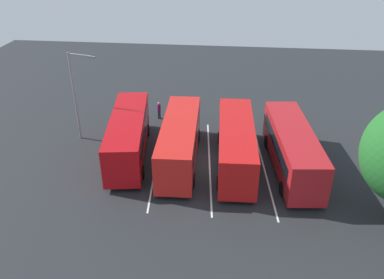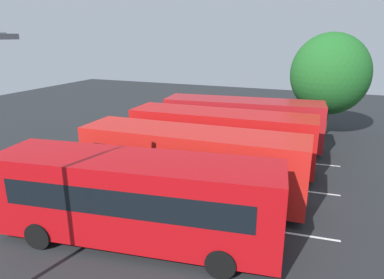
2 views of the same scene
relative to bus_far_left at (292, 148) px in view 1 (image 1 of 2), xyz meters
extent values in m
plane|color=#232628|center=(0.19, 5.84, -1.74)|extent=(64.44, 64.44, 0.00)
cube|color=#AD191E|center=(-0.03, 0.00, 0.01)|extent=(10.13, 3.46, 2.82)
cube|color=black|center=(4.87, 0.50, 0.77)|extent=(0.34, 2.16, 1.19)
cube|color=black|center=(-0.15, 1.19, 0.35)|extent=(8.30, 0.93, 0.90)
cube|color=black|center=(0.09, -1.20, 0.35)|extent=(8.30, 0.93, 0.90)
cube|color=black|center=(4.89, 0.50, 1.24)|extent=(0.30, 1.97, 0.32)
cube|color=black|center=(4.90, 0.50, -1.18)|extent=(0.33, 2.26, 0.36)
cylinder|color=black|center=(3.01, 1.48, -1.26)|extent=(0.99, 0.38, 0.96)
cylinder|color=black|center=(3.25, -0.84, -1.26)|extent=(0.99, 0.38, 0.96)
cylinder|color=black|center=(-3.31, 0.84, -1.26)|extent=(0.99, 0.38, 0.96)
cylinder|color=black|center=(-3.07, -1.49, -1.26)|extent=(0.99, 0.38, 0.96)
cube|color=red|center=(0.13, 3.96, 0.01)|extent=(10.01, 2.83, 2.82)
cube|color=#19232D|center=(5.05, 4.15, 0.77)|extent=(0.20, 2.17, 1.19)
cube|color=#19232D|center=(0.09, 5.16, 0.35)|extent=(8.34, 0.40, 0.90)
cube|color=#19232D|center=(0.18, 2.76, 0.35)|extent=(8.34, 0.40, 0.90)
cube|color=black|center=(5.07, 4.15, 1.24)|extent=(0.17, 1.97, 0.32)
cube|color=black|center=(5.08, 4.15, -1.18)|extent=(0.19, 2.26, 0.36)
cylinder|color=black|center=(3.27, 5.25, -1.26)|extent=(0.97, 0.32, 0.96)
cylinder|color=black|center=(3.35, 2.91, -1.26)|extent=(0.97, 0.32, 0.96)
cylinder|color=black|center=(-3.08, 5.01, -1.26)|extent=(0.97, 0.32, 0.96)
cylinder|color=black|center=(-3.00, 2.67, -1.26)|extent=(0.97, 0.32, 0.96)
cube|color=red|center=(0.20, 8.06, 0.01)|extent=(10.02, 2.84, 2.82)
cube|color=black|center=(5.12, 8.25, 0.77)|extent=(0.20, 2.17, 1.19)
cube|color=black|center=(0.15, 9.26, 0.35)|extent=(8.34, 0.40, 0.90)
cube|color=black|center=(0.24, 6.86, 0.35)|extent=(8.34, 0.40, 0.90)
cube|color=black|center=(5.14, 8.25, 1.24)|extent=(0.18, 1.97, 0.32)
cube|color=black|center=(5.15, 8.25, -1.18)|extent=(0.19, 2.26, 0.36)
cylinder|color=black|center=(3.33, 9.35, -1.26)|extent=(0.97, 0.32, 0.96)
cylinder|color=black|center=(3.42, 7.02, -1.26)|extent=(0.97, 0.32, 0.96)
cylinder|color=black|center=(-3.02, 9.11, -1.26)|extent=(0.97, 0.32, 0.96)
cylinder|color=black|center=(-2.93, 6.77, -1.26)|extent=(0.97, 0.32, 0.96)
cube|color=#B70C11|center=(0.65, 12.02, 0.01)|extent=(10.18, 3.88, 2.82)
cube|color=black|center=(5.52, 12.74, 0.77)|extent=(0.43, 2.16, 1.19)
cube|color=black|center=(0.47, 13.20, 0.35)|extent=(8.26, 1.30, 0.90)
cube|color=black|center=(0.82, 10.83, 0.35)|extent=(8.26, 1.30, 0.90)
cube|color=black|center=(5.54, 12.74, 1.24)|extent=(0.39, 1.96, 0.32)
cube|color=black|center=(5.55, 12.74, -1.18)|extent=(0.43, 2.25, 0.36)
cylinder|color=black|center=(3.62, 13.64, -1.26)|extent=(0.99, 0.42, 0.96)
cylinder|color=black|center=(3.96, 11.33, -1.26)|extent=(0.99, 0.42, 0.96)
cylinder|color=black|center=(-2.67, 12.71, -1.26)|extent=(0.99, 0.42, 0.96)
cylinder|color=black|center=(-2.32, 10.40, -1.26)|extent=(0.99, 0.42, 0.96)
cylinder|color=#232833|center=(7.36, 10.87, -1.35)|extent=(0.13, 0.13, 0.78)
cylinder|color=#232833|center=(7.24, 10.99, -1.35)|extent=(0.13, 0.13, 0.78)
cylinder|color=#721966|center=(7.30, 10.93, -0.65)|extent=(0.45, 0.45, 0.62)
sphere|color=tan|center=(7.30, 10.93, -0.23)|extent=(0.21, 0.21, 0.21)
cylinder|color=gray|center=(2.91, 16.76, 1.89)|extent=(0.16, 0.16, 7.26)
cylinder|color=gray|center=(2.66, 15.77, 5.42)|extent=(0.59, 2.00, 0.10)
cube|color=slate|center=(2.42, 14.78, 5.34)|extent=(0.33, 0.59, 0.14)
cube|color=silver|center=(0.19, 1.86, -1.73)|extent=(12.60, 1.28, 0.01)
cube|color=silver|center=(0.19, 5.84, -1.73)|extent=(12.60, 1.28, 0.01)
cube|color=silver|center=(0.19, 9.83, -1.73)|extent=(12.60, 1.28, 0.01)
camera|label=1|loc=(-24.78, 4.47, 13.88)|focal=36.89mm
camera|label=2|loc=(-5.25, 21.31, 5.39)|focal=32.37mm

